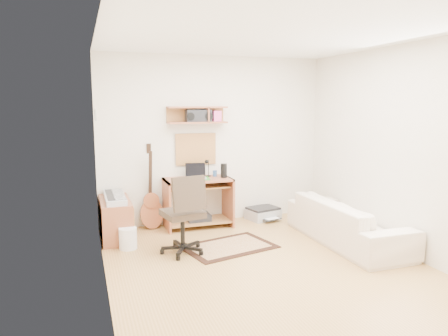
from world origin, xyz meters
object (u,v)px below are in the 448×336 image
object	(u,v)px
sofa	(347,214)
cabinet	(116,219)
task_chair	(182,214)
desk	(198,203)
printer	(263,214)

from	to	relation	value
sofa	cabinet	bearing A→B (deg)	68.17
task_chair	desk	bearing A→B (deg)	55.06
cabinet	printer	world-z (taller)	cabinet
task_chair	sofa	xyz separation A→B (m)	(2.21, -0.31, -0.12)
sofa	task_chair	bearing A→B (deg)	82.12
printer	cabinet	bearing A→B (deg)	172.50
printer	sofa	xyz separation A→B (m)	(0.60, -1.44, 0.30)
cabinet	sofa	xyz separation A→B (m)	(2.96, -1.19, 0.11)
printer	sofa	distance (m)	1.59
desk	cabinet	world-z (taller)	desk
desk	task_chair	xyz separation A→B (m)	(-0.49, -1.06, 0.14)
task_chair	printer	bearing A→B (deg)	25.20
cabinet	printer	distance (m)	2.38
task_chair	sofa	bearing A→B (deg)	-17.95
desk	cabinet	distance (m)	1.26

